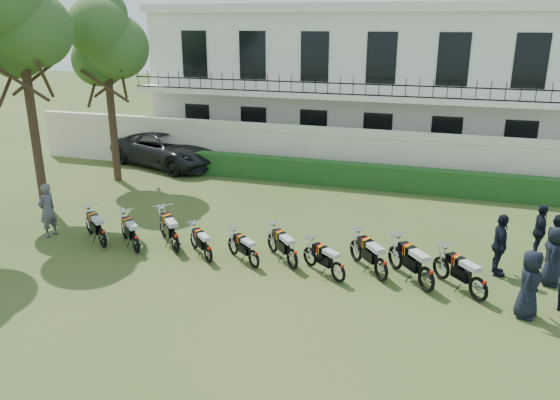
{
  "coord_description": "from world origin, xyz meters",
  "views": [
    {
      "loc": [
        4.83,
        -14.67,
        6.65
      ],
      "look_at": [
        -0.45,
        1.65,
        1.0
      ],
      "focal_mm": 35.0,
      "sensor_mm": 36.0,
      "label": 1
    }
  ],
  "objects": [
    {
      "name": "ground",
      "position": [
        0.0,
        0.0,
        0.0
      ],
      "size": [
        100.0,
        100.0,
        0.0
      ],
      "primitive_type": "plane",
      "color": "#345020",
      "rests_on": "ground"
    },
    {
      "name": "perimeter_wall",
      "position": [
        0.0,
        8.0,
        1.17
      ],
      "size": [
        30.0,
        0.35,
        2.3
      ],
      "color": "#EFE1C9",
      "rests_on": "ground"
    },
    {
      "name": "hedge",
      "position": [
        1.0,
        7.2,
        0.5
      ],
      "size": [
        18.0,
        0.6,
        1.0
      ],
      "primitive_type": "cube",
      "color": "#1B4619",
      "rests_on": "ground"
    },
    {
      "name": "building",
      "position": [
        0.0,
        13.96,
        3.71
      ],
      "size": [
        20.4,
        9.6,
        7.4
      ],
      "color": "white",
      "rests_on": "ground"
    },
    {
      "name": "tree_west_mid",
      "position": [
        -9.46,
        1.0,
        6.67
      ],
      "size": [
        3.4,
        3.2,
        8.82
      ],
      "color": "#473323",
      "rests_on": "ground"
    },
    {
      "name": "tree_west_near",
      "position": [
        -8.96,
        5.0,
        5.89
      ],
      "size": [
        3.4,
        3.2,
        7.9
      ],
      "color": "#473323",
      "rests_on": "ground"
    },
    {
      "name": "motorcycle_0",
      "position": [
        -5.08,
        -1.65,
        0.49
      ],
      "size": [
        1.61,
        1.27,
        1.07
      ],
      "rotation": [
        0.0,
        0.0,
        0.91
      ],
      "color": "black",
      "rests_on": "ground"
    },
    {
      "name": "motorcycle_1",
      "position": [
        -3.89,
        -1.68,
        0.48
      ],
      "size": [
        1.46,
        1.35,
        1.04
      ],
      "rotation": [
        0.0,
        0.0,
        0.83
      ],
      "color": "black",
      "rests_on": "ground"
    },
    {
      "name": "motorcycle_2",
      "position": [
        -2.78,
        -1.31,
        0.52
      ],
      "size": [
        1.5,
        1.56,
        1.13
      ],
      "rotation": [
        0.0,
        0.0,
        0.76
      ],
      "color": "black",
      "rests_on": "ground"
    },
    {
      "name": "motorcycle_3",
      "position": [
        -1.55,
        -1.65,
        0.43
      ],
      "size": [
        1.3,
        1.24,
        0.93
      ],
      "rotation": [
        0.0,
        0.0,
        0.81
      ],
      "color": "black",
      "rests_on": "ground"
    },
    {
      "name": "motorcycle_4",
      "position": [
        -0.18,
        -1.57,
        0.42
      ],
      "size": [
        1.39,
        1.08,
        0.92
      ],
      "rotation": [
        0.0,
        0.0,
        0.92
      ],
      "color": "black",
      "rests_on": "ground"
    },
    {
      "name": "motorcycle_5",
      "position": [
        0.87,
        -1.32,
        0.48
      ],
      "size": [
        1.38,
        1.46,
        1.05
      ],
      "rotation": [
        0.0,
        0.0,
        0.76
      ],
      "color": "black",
      "rests_on": "ground"
    },
    {
      "name": "motorcycle_6",
      "position": [
        2.26,
        -1.7,
        0.45
      ],
      "size": [
        1.48,
        1.15,
        0.98
      ],
      "rotation": [
        0.0,
        0.0,
        0.92
      ],
      "color": "black",
      "rests_on": "ground"
    },
    {
      "name": "motorcycle_7",
      "position": [
        3.33,
        -1.27,
        0.5
      ],
      "size": [
        1.35,
        1.61,
        1.09
      ],
      "rotation": [
        0.0,
        0.0,
        0.69
      ],
      "color": "black",
      "rests_on": "ground"
    },
    {
      "name": "motorcycle_8",
      "position": [
        4.51,
        -1.54,
        0.53
      ],
      "size": [
        1.41,
        1.72,
        1.16
      ],
      "rotation": [
        0.0,
        0.0,
        0.68
      ],
      "color": "black",
      "rests_on": "ground"
    },
    {
      "name": "motorcycle_9",
      "position": [
        5.77,
        -1.65,
        0.5
      ],
      "size": [
        1.43,
        1.52,
        1.08
      ],
      "rotation": [
        0.0,
        0.0,
        0.75
      ],
      "color": "black",
      "rests_on": "ground"
    },
    {
      "name": "suv",
      "position": [
        -8.13,
        7.93,
        0.81
      ],
      "size": [
        6.38,
        4.42,
        1.62
      ],
      "primitive_type": "imported",
      "rotation": [
        0.0,
        0.0,
        1.24
      ],
      "color": "black",
      "rests_on": "ground"
    },
    {
      "name": "inspector",
      "position": [
        -7.32,
        -1.31,
        0.89
      ],
      "size": [
        0.5,
        0.69,
        1.77
      ],
      "primitive_type": "imported",
      "rotation": [
        0.0,
        0.0,
        -1.69
      ],
      "color": "#5B5B60",
      "rests_on": "ground"
    },
    {
      "name": "officer_0",
      "position": [
        6.83,
        -2.03,
        0.83
      ],
      "size": [
        0.77,
        0.94,
        1.67
      ],
      "primitive_type": "imported",
      "rotation": [
        0.0,
        0.0,
        1.23
      ],
      "color": "black",
      "rests_on": "ground"
    },
    {
      "name": "officer_2",
      "position": [
        6.3,
        0.13,
        0.87
      ],
      "size": [
        0.52,
        1.06,
        1.75
      ],
      "primitive_type": "imported",
      "rotation": [
        0.0,
        0.0,
        1.66
      ],
      "color": "black",
      "rests_on": "ground"
    },
    {
      "name": "officer_3",
      "position": [
        7.62,
        -0.04,
        0.8
      ],
      "size": [
        0.72,
        0.9,
        1.61
      ],
      "primitive_type": "imported",
      "rotation": [
        0.0,
        0.0,
        1.28
      ],
      "color": "black",
      "rests_on": "ground"
    },
    {
      "name": "officer_4",
      "position": [
        7.82,
        0.84,
        0.84
      ],
      "size": [
        0.75,
        0.9,
        1.67
      ],
      "primitive_type": "imported",
      "rotation": [
        0.0,
        0.0,
        1.42
      ],
      "color": "black",
      "rests_on": "ground"
    },
    {
      "name": "officer_5",
      "position": [
        7.49,
        1.75,
        0.81
      ],
      "size": [
        0.46,
        0.97,
        1.62
      ],
      "primitive_type": "imported",
      "rotation": [
        0.0,
        0.0,
        1.51
      ],
      "color": "black",
      "rests_on": "ground"
    }
  ]
}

